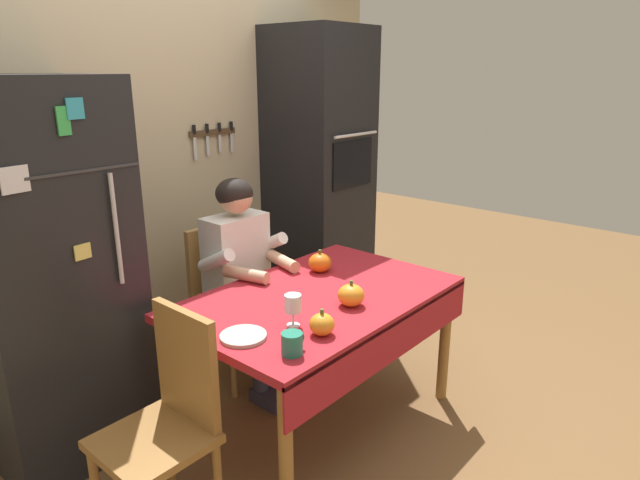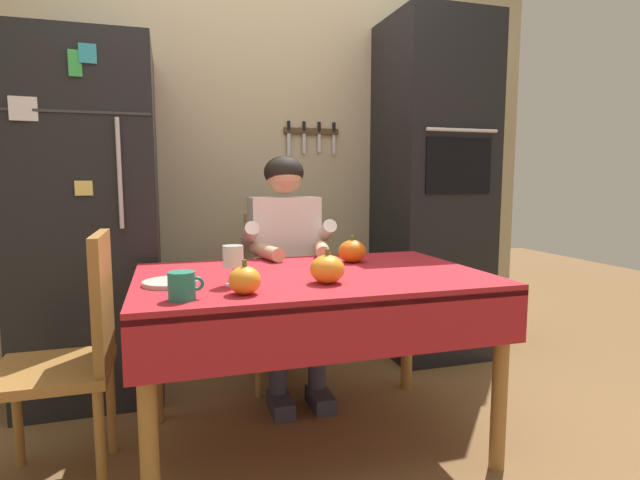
{
  "view_description": "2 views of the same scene",
  "coord_description": "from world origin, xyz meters",
  "px_view_note": "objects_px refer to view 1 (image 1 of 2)",
  "views": [
    {
      "loc": [
        -1.93,
        -1.58,
        1.82
      ],
      "look_at": [
        0.12,
        0.19,
        0.98
      ],
      "focal_mm": 31.03,
      "sensor_mm": 36.0,
      "label": 1
    },
    {
      "loc": [
        -0.56,
        -1.85,
        1.12
      ],
      "look_at": [
        0.05,
        0.15,
        0.87
      ],
      "focal_mm": 28.09,
      "sensor_mm": 36.0,
      "label": 2
    }
  ],
  "objects_px": {
    "pumpkin_large": "(322,324)",
    "chair_left_side": "(169,415)",
    "dining_table": "(321,311)",
    "coffee_mug": "(292,343)",
    "refrigerator": "(45,276)",
    "serving_tray": "(243,336)",
    "chair_behind_person": "(225,295)",
    "pumpkin_small": "(351,295)",
    "pumpkin_medium": "(320,263)",
    "wine_glass": "(293,304)",
    "seated_person": "(245,267)",
    "wall_oven": "(319,180)"
  },
  "relations": [
    {
      "from": "dining_table",
      "to": "coffee_mug",
      "type": "distance_m",
      "value": 0.62
    },
    {
      "from": "chair_behind_person",
      "to": "pumpkin_small",
      "type": "relative_size",
      "value": 7.22
    },
    {
      "from": "dining_table",
      "to": "chair_left_side",
      "type": "xyz_separation_m",
      "value": [
        -0.9,
        0.02,
        -0.14
      ]
    },
    {
      "from": "pumpkin_large",
      "to": "chair_left_side",
      "type": "bearing_deg",
      "value": 152.55
    },
    {
      "from": "chair_behind_person",
      "to": "chair_left_side",
      "type": "xyz_separation_m",
      "value": [
        -0.93,
        -0.77,
        0.0
      ]
    },
    {
      "from": "refrigerator",
      "to": "serving_tray",
      "type": "relative_size",
      "value": 9.1
    },
    {
      "from": "pumpkin_medium",
      "to": "serving_tray",
      "type": "height_order",
      "value": "pumpkin_medium"
    },
    {
      "from": "refrigerator",
      "to": "dining_table",
      "type": "bearing_deg",
      "value": -42.91
    },
    {
      "from": "wine_glass",
      "to": "pumpkin_small",
      "type": "bearing_deg",
      "value": -9.5
    },
    {
      "from": "seated_person",
      "to": "pumpkin_large",
      "type": "bearing_deg",
      "value": -111.65
    },
    {
      "from": "serving_tray",
      "to": "chair_left_side",
      "type": "bearing_deg",
      "value": 168.09
    },
    {
      "from": "dining_table",
      "to": "pumpkin_large",
      "type": "relative_size",
      "value": 11.98
    },
    {
      "from": "wine_glass",
      "to": "pumpkin_medium",
      "type": "bearing_deg",
      "value": 31.02
    },
    {
      "from": "coffee_mug",
      "to": "pumpkin_small",
      "type": "distance_m",
      "value": 0.54
    },
    {
      "from": "wine_glass",
      "to": "pumpkin_small",
      "type": "height_order",
      "value": "wine_glass"
    },
    {
      "from": "refrigerator",
      "to": "pumpkin_large",
      "type": "height_order",
      "value": "refrigerator"
    },
    {
      "from": "pumpkin_small",
      "to": "coffee_mug",
      "type": "bearing_deg",
      "value": -167.97
    },
    {
      "from": "coffee_mug",
      "to": "dining_table",
      "type": "bearing_deg",
      "value": 29.77
    },
    {
      "from": "chair_left_side",
      "to": "serving_tray",
      "type": "xyz_separation_m",
      "value": [
        0.34,
        -0.07,
        0.24
      ]
    },
    {
      "from": "coffee_mug",
      "to": "pumpkin_medium",
      "type": "relative_size",
      "value": 0.88
    },
    {
      "from": "chair_behind_person",
      "to": "pumpkin_medium",
      "type": "height_order",
      "value": "chair_behind_person"
    },
    {
      "from": "pumpkin_small",
      "to": "chair_behind_person",
      "type": "bearing_deg",
      "value": 88.33
    },
    {
      "from": "coffee_mug",
      "to": "pumpkin_large",
      "type": "bearing_deg",
      "value": 5.68
    },
    {
      "from": "dining_table",
      "to": "chair_left_side",
      "type": "distance_m",
      "value": 0.91
    },
    {
      "from": "chair_left_side",
      "to": "pumpkin_small",
      "type": "bearing_deg",
      "value": -13.1
    },
    {
      "from": "pumpkin_small",
      "to": "serving_tray",
      "type": "xyz_separation_m",
      "value": [
        -0.56,
        0.14,
        -0.04
      ]
    },
    {
      "from": "refrigerator",
      "to": "serving_tray",
      "type": "xyz_separation_m",
      "value": [
        0.39,
        -0.93,
        -0.15
      ]
    },
    {
      "from": "dining_table",
      "to": "coffee_mug",
      "type": "height_order",
      "value": "coffee_mug"
    },
    {
      "from": "wall_oven",
      "to": "coffee_mug",
      "type": "height_order",
      "value": "wall_oven"
    },
    {
      "from": "dining_table",
      "to": "wine_glass",
      "type": "bearing_deg",
      "value": -159.07
    },
    {
      "from": "chair_left_side",
      "to": "coffee_mug",
      "type": "relative_size",
      "value": 8.17
    },
    {
      "from": "wall_oven",
      "to": "chair_behind_person",
      "type": "xyz_separation_m",
      "value": [
        -1.02,
        -0.13,
        -0.54
      ]
    },
    {
      "from": "pumpkin_small",
      "to": "pumpkin_medium",
      "type": "bearing_deg",
      "value": 58.69
    },
    {
      "from": "chair_left_side",
      "to": "refrigerator",
      "type": "bearing_deg",
      "value": 93.28
    },
    {
      "from": "chair_left_side",
      "to": "coffee_mug",
      "type": "bearing_deg",
      "value": -40.42
    },
    {
      "from": "coffee_mug",
      "to": "serving_tray",
      "type": "height_order",
      "value": "coffee_mug"
    },
    {
      "from": "chair_behind_person",
      "to": "pumpkin_small",
      "type": "bearing_deg",
      "value": -91.67
    },
    {
      "from": "pumpkin_medium",
      "to": "pumpkin_small",
      "type": "xyz_separation_m",
      "value": [
        -0.25,
        -0.41,
        0.0
      ]
    },
    {
      "from": "refrigerator",
      "to": "wine_glass",
      "type": "distance_m",
      "value": 1.18
    },
    {
      "from": "chair_behind_person",
      "to": "refrigerator",
      "type": "bearing_deg",
      "value": 174.73
    },
    {
      "from": "wine_glass",
      "to": "serving_tray",
      "type": "relative_size",
      "value": 0.74
    },
    {
      "from": "coffee_mug",
      "to": "wall_oven",
      "type": "bearing_deg",
      "value": 37.84
    },
    {
      "from": "seated_person",
      "to": "pumpkin_small",
      "type": "distance_m",
      "value": 0.79
    },
    {
      "from": "refrigerator",
      "to": "wine_glass",
      "type": "xyz_separation_m",
      "value": [
        0.61,
        -1.01,
        -0.06
      ]
    },
    {
      "from": "chair_left_side",
      "to": "pumpkin_small",
      "type": "relative_size",
      "value": 7.22
    },
    {
      "from": "wall_oven",
      "to": "coffee_mug",
      "type": "xyz_separation_m",
      "value": [
        -1.57,
        -1.22,
        -0.26
      ]
    },
    {
      "from": "chair_left_side",
      "to": "pumpkin_large",
      "type": "height_order",
      "value": "chair_left_side"
    },
    {
      "from": "pumpkin_large",
      "to": "pumpkin_medium",
      "type": "height_order",
      "value": "pumpkin_medium"
    },
    {
      "from": "chair_left_side",
      "to": "pumpkin_large",
      "type": "relative_size",
      "value": 7.96
    },
    {
      "from": "dining_table",
      "to": "chair_left_side",
      "type": "bearing_deg",
      "value": 178.53
    }
  ]
}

